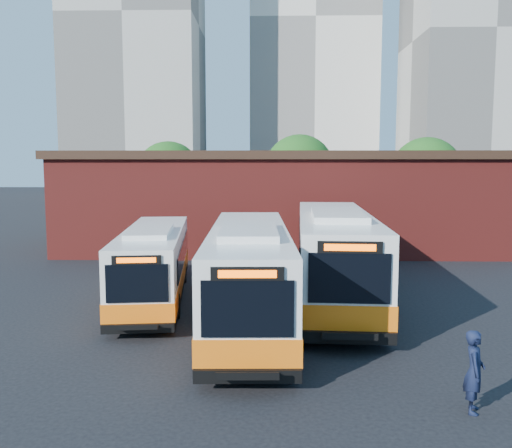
{
  "coord_description": "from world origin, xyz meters",
  "views": [
    {
      "loc": [
        -1.04,
        -17.22,
        5.69
      ],
      "look_at": [
        -1.55,
        7.53,
        2.89
      ],
      "focal_mm": 38.0,
      "sensor_mm": 36.0,
      "label": 1
    }
  ],
  "objects_px": {
    "bus_west": "(154,265)",
    "bus_mideast": "(334,258)",
    "bus_midwest": "(249,276)",
    "transit_worker": "(474,371)"
  },
  "relations": [
    {
      "from": "bus_west",
      "to": "bus_mideast",
      "type": "distance_m",
      "value": 7.57
    },
    {
      "from": "bus_midwest",
      "to": "transit_worker",
      "type": "xyz_separation_m",
      "value": [
        5.38,
        -7.17,
        -0.67
      ]
    },
    {
      "from": "bus_west",
      "to": "transit_worker",
      "type": "distance_m",
      "value": 13.99
    },
    {
      "from": "bus_mideast",
      "to": "transit_worker",
      "type": "relative_size",
      "value": 7.37
    },
    {
      "from": "bus_west",
      "to": "bus_midwest",
      "type": "relative_size",
      "value": 0.88
    },
    {
      "from": "bus_midwest",
      "to": "transit_worker",
      "type": "bearing_deg",
      "value": -54.64
    },
    {
      "from": "bus_mideast",
      "to": "transit_worker",
      "type": "distance_m",
      "value": 10.69
    },
    {
      "from": "bus_midwest",
      "to": "bus_mideast",
      "type": "relative_size",
      "value": 0.94
    },
    {
      "from": "bus_west",
      "to": "bus_midwest",
      "type": "xyz_separation_m",
      "value": [
        4.09,
        -3.12,
        0.21
      ]
    },
    {
      "from": "bus_west",
      "to": "bus_mideast",
      "type": "relative_size",
      "value": 0.82
    }
  ]
}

